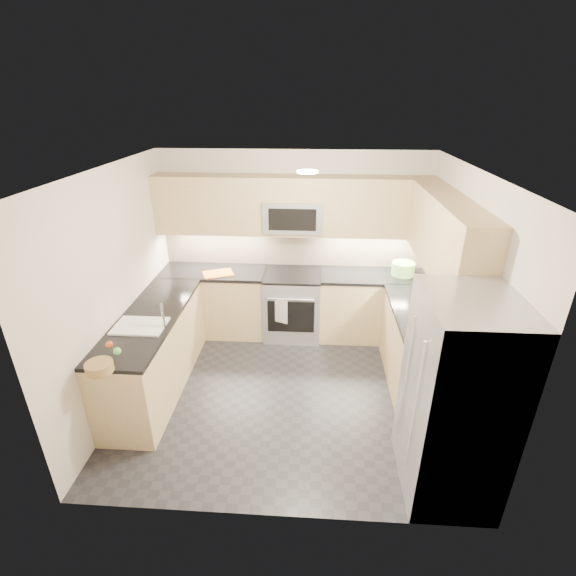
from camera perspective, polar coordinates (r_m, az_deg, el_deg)
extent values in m
cube|color=#222227|center=(5.00, -0.26, -13.77)|extent=(3.60, 3.20, 0.00)
cube|color=beige|center=(3.95, -0.34, 15.81)|extent=(3.60, 3.20, 0.02)
cube|color=beige|center=(5.81, 0.79, 6.11)|extent=(3.60, 0.02, 2.50)
cube|color=beige|center=(2.98, -2.47, -14.25)|extent=(3.60, 0.02, 2.50)
cube|color=beige|center=(4.79, -22.31, -0.10)|extent=(0.02, 3.20, 2.50)
cube|color=beige|center=(4.58, 22.78, -1.32)|extent=(0.02, 3.20, 2.50)
cube|color=tan|center=(6.00, -9.87, -1.95)|extent=(1.42, 0.60, 0.90)
cube|color=tan|center=(5.90, 11.24, -2.55)|extent=(1.42, 0.60, 0.90)
cube|color=tan|center=(5.00, 17.47, -8.73)|extent=(0.60, 1.70, 0.90)
cube|color=tan|center=(5.04, -17.73, -8.45)|extent=(0.60, 2.00, 0.90)
cube|color=black|center=(5.80, -10.21, 2.19)|extent=(1.42, 0.63, 0.04)
cube|color=black|center=(5.70, 11.63, 1.64)|extent=(1.42, 0.63, 0.04)
cube|color=black|center=(4.77, 18.19, -4.01)|extent=(0.63, 1.70, 0.04)
cube|color=black|center=(4.81, -18.45, -3.76)|extent=(0.63, 2.00, 0.04)
cube|color=tan|center=(5.48, 0.73, 11.21)|extent=(3.60, 0.35, 0.75)
cube|color=tan|center=(4.57, 20.88, 6.74)|extent=(0.35, 1.95, 0.75)
cube|color=tan|center=(5.82, 0.78, 5.58)|extent=(3.60, 0.01, 0.51)
cube|color=tan|center=(4.99, 21.12, 0.40)|extent=(0.01, 2.30, 0.51)
cube|color=#AAADB2|center=(5.82, 0.58, -2.36)|extent=(0.76, 0.65, 0.91)
cube|color=black|center=(5.63, 0.60, 1.81)|extent=(0.76, 0.65, 0.03)
cube|color=black|center=(5.53, 0.39, -3.97)|extent=(0.62, 0.02, 0.45)
cylinder|color=#B2B5BA|center=(5.39, 0.39, -1.56)|extent=(0.60, 0.02, 0.02)
cube|color=#979A9E|center=(5.49, 0.71, 9.88)|extent=(0.76, 0.40, 0.40)
cube|color=black|center=(5.29, 0.59, 9.31)|extent=(0.60, 0.01, 0.28)
cube|color=#A7AAB0|center=(3.72, 21.96, -13.97)|extent=(0.70, 0.90, 1.80)
cylinder|color=#B2B5BA|center=(3.46, 16.93, -15.42)|extent=(0.02, 0.02, 1.20)
cylinder|color=#B2B5BA|center=(3.73, 15.78, -11.87)|extent=(0.02, 0.02, 1.20)
cube|color=white|center=(4.63, -19.46, -5.67)|extent=(0.52, 0.38, 0.16)
cylinder|color=silver|center=(4.44, -16.73, -3.66)|extent=(0.03, 0.03, 0.28)
cylinder|color=#69B54D|center=(5.74, 15.46, 2.57)|extent=(0.32, 0.32, 0.17)
cube|color=orange|center=(5.67, -9.55, 1.96)|extent=(0.46, 0.40, 0.01)
cylinder|color=#9D7D49|center=(4.02, -24.40, -9.82)|extent=(0.29, 0.29, 0.09)
sphere|color=#B13D14|center=(4.18, -23.26, -7.10)|extent=(0.07, 0.07, 0.07)
sphere|color=#54C456|center=(4.04, -22.32, -8.01)|extent=(0.07, 0.07, 0.07)
cube|color=silver|center=(5.46, -0.94, -3.21)|extent=(0.17, 0.08, 0.33)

